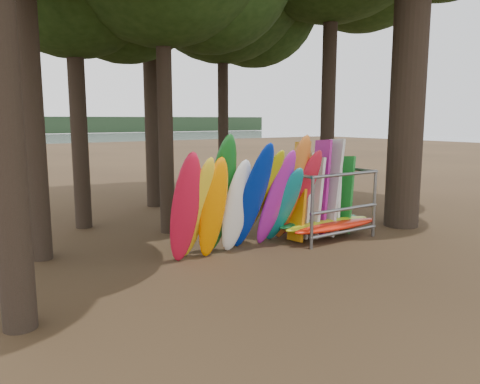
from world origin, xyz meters
TOP-DOWN VIEW (x-y plane):
  - ground at (0.00, 0.00)m, footprint 120.00×120.00m
  - kayak_row at (-0.66, 0.46)m, footprint 4.57×2.13m
  - storage_rack at (2.00, 0.48)m, footprint 3.22×1.50m

SIDE VIEW (x-z plane):
  - ground at x=0.00m, z-range 0.00..0.00m
  - storage_rack at x=2.00m, z-range -0.51..2.36m
  - kayak_row at x=-0.66m, z-range -0.26..2.96m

